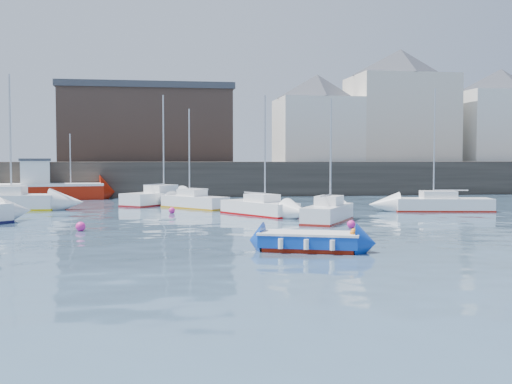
{
  "coord_description": "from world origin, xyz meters",
  "views": [
    {
      "loc": [
        -5.42,
        -21.77,
        3.29
      ],
      "look_at": [
        0.0,
        12.0,
        1.5
      ],
      "focal_mm": 45.0,
      "sensor_mm": 36.0,
      "label": 1
    }
  ],
  "objects": [
    {
      "name": "bldg_east_a",
      "position": [
        20.0,
        42.0,
        8.81
      ],
      "size": [
        13.36,
        13.36,
        11.8
      ],
      "color": "beige",
      "rests_on": "land_strip"
    },
    {
      "name": "buoy_near",
      "position": [
        -8.7,
        8.08,
        0.0
      ],
      "size": [
        0.45,
        0.45,
        0.45
      ],
      "primitive_type": "sphere",
      "color": "#EA218F",
      "rests_on": "ground"
    },
    {
      "name": "sailboat_d",
      "position": [
        12.36,
        15.7,
        0.46
      ],
      "size": [
        6.23,
        3.0,
        7.62
      ],
      "color": "white",
      "rests_on": "ground"
    },
    {
      "name": "sailboat_b",
      "position": [
        0.66,
        14.83,
        0.45
      ],
      "size": [
        4.14,
        5.5,
        6.9
      ],
      "color": "white",
      "rests_on": "ground"
    },
    {
      "name": "sailboat_c",
      "position": [
        3.5,
        10.27,
        0.49
      ],
      "size": [
        3.83,
        4.99,
        6.42
      ],
      "color": "white",
      "rests_on": "ground"
    },
    {
      "name": "sailboat_h",
      "position": [
        -5.05,
        24.3,
        0.51
      ],
      "size": [
        5.43,
        5.88,
        7.82
      ],
      "color": "white",
      "rests_on": "ground"
    },
    {
      "name": "fishing_boat",
      "position": [
        -13.77,
        31.46,
        1.02
      ],
      "size": [
        8.35,
        4.17,
        5.29
      ],
      "color": "#961405",
      "rests_on": "ground"
    },
    {
      "name": "land_strip",
      "position": [
        0.0,
        53.0,
        1.4
      ],
      "size": [
        90.0,
        32.0,
        2.8
      ],
      "primitive_type": "cube",
      "color": "#28231E",
      "rests_on": "ground"
    },
    {
      "name": "sailboat_f",
      "position": [
        -2.76,
        20.49,
        0.46
      ],
      "size": [
        4.39,
        4.96,
        6.56
      ],
      "color": "white",
      "rests_on": "ground"
    },
    {
      "name": "buoy_mid",
      "position": [
        3.8,
        7.29,
        0.0
      ],
      "size": [
        0.4,
        0.4,
        0.4
      ],
      "primitive_type": "sphere",
      "color": "#EA218F",
      "rests_on": "ground"
    },
    {
      "name": "warehouse",
      "position": [
        -6.0,
        43.0,
        6.62
      ],
      "size": [
        16.4,
        10.4,
        7.6
      ],
      "color": "#3D2D26",
      "rests_on": "land_strip"
    },
    {
      "name": "bldg_east_b",
      "position": [
        31.0,
        41.5,
        7.87
      ],
      "size": [
        11.88,
        11.88,
        9.95
      ],
      "color": "white",
      "rests_on": "land_strip"
    },
    {
      "name": "quay_wall",
      "position": [
        0.0,
        35.0,
        1.5
      ],
      "size": [
        90.0,
        5.0,
        3.0
      ],
      "primitive_type": "cube",
      "color": "#28231E",
      "rests_on": "ground"
    },
    {
      "name": "water",
      "position": [
        0.0,
        0.0,
        0.0
      ],
      "size": [
        220.0,
        220.0,
        0.0
      ],
      "primitive_type": "plane",
      "color": "#2D4760",
      "rests_on": "ground"
    },
    {
      "name": "bldg_east_d",
      "position": [
        11.0,
        41.5,
        7.36
      ],
      "size": [
        11.14,
        11.14,
        8.95
      ],
      "color": "white",
      "rests_on": "land_strip"
    },
    {
      "name": "sailboat_e",
      "position": [
        -14.97,
        20.92,
        0.56
      ],
      "size": [
        6.83,
        2.61,
        8.61
      ],
      "color": "white",
      "rests_on": "ground"
    },
    {
      "name": "blue_dinghy",
      "position": [
        0.05,
        0.3,
        0.38
      ],
      "size": [
        3.85,
        2.69,
        0.68
      ],
      "color": "#961405",
      "rests_on": "ground"
    },
    {
      "name": "buoy_far",
      "position": [
        -4.33,
        16.92,
        0.0
      ],
      "size": [
        0.38,
        0.38,
        0.38
      ],
      "primitive_type": "sphere",
      "color": "#EA218F",
      "rests_on": "ground"
    }
  ]
}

